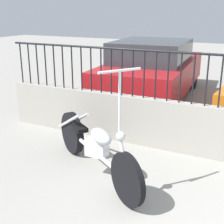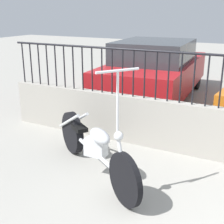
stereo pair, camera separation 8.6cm
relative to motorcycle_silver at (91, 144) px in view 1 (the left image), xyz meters
The scene contains 2 objects.
motorcycle_silver is the anchor object (origin of this frame).
car_red 4.10m from the motorcycle_silver, 97.94° to the left, with size 2.15×4.36×1.45m.
Camera 1 is at (-0.32, -1.98, 2.16)m, focal length 50.00 mm.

